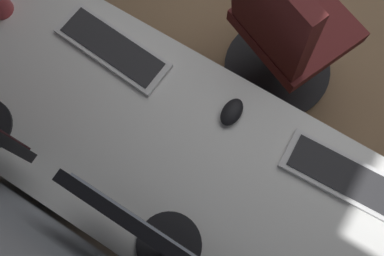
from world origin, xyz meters
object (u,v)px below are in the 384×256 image
(monitor_primary, at_px, (165,243))
(mouse_main, at_px, (232,112))
(keyboard_spare, at_px, (113,48))
(drawer_pedestal, at_px, (108,139))
(keyboard_main, at_px, (347,178))
(office_chair, at_px, (283,35))

(monitor_primary, relative_size, mouse_main, 5.20)
(keyboard_spare, bearing_deg, mouse_main, -178.46)
(monitor_primary, height_order, keyboard_spare, monitor_primary)
(drawer_pedestal, height_order, keyboard_main, keyboard_main)
(keyboard_main, distance_m, mouse_main, 0.42)
(drawer_pedestal, distance_m, monitor_primary, 0.81)
(keyboard_main, bearing_deg, office_chair, -49.72)
(monitor_primary, relative_size, keyboard_main, 1.27)
(keyboard_main, relative_size, office_chair, 0.44)
(keyboard_spare, relative_size, office_chair, 0.44)
(drawer_pedestal, xyz_separation_m, keyboard_spare, (0.05, -0.23, 0.39))
(drawer_pedestal, bearing_deg, office_chair, -118.06)
(keyboard_main, xyz_separation_m, keyboard_spare, (0.89, 0.02, 0.00))
(keyboard_main, bearing_deg, keyboard_spare, 1.06)
(keyboard_spare, bearing_deg, monitor_primary, 139.39)
(monitor_primary, xyz_separation_m, keyboard_main, (-0.37, -0.47, -0.22))
(drawer_pedestal, distance_m, office_chair, 0.87)
(monitor_primary, bearing_deg, office_chair, -86.07)
(monitor_primary, xyz_separation_m, keyboard_spare, (0.52, -0.45, -0.22))
(mouse_main, bearing_deg, keyboard_main, -179.48)
(keyboard_spare, height_order, office_chair, office_chair)
(drawer_pedestal, xyz_separation_m, keyboard_main, (-0.84, -0.25, 0.39))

